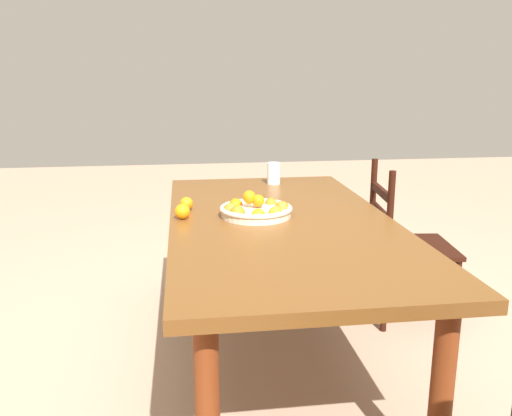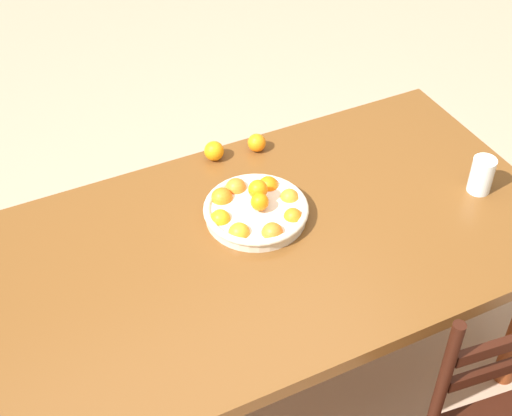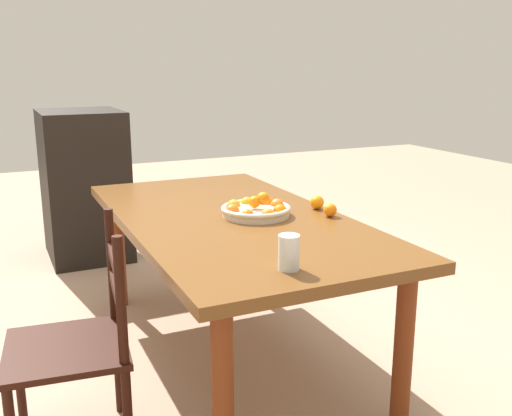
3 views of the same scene
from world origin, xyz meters
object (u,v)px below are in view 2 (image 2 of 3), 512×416
at_px(dining_table, 253,262).
at_px(orange_loose_1, 257,143).
at_px(drinking_glass, 482,175).
at_px(fruit_bowl, 255,210).
at_px(orange_loose_0, 214,151).

bearing_deg(dining_table, orange_loose_1, -117.35).
distance_m(dining_table, orange_loose_1, 0.49).
bearing_deg(drinking_glass, dining_table, -7.05).
relative_size(dining_table, orange_loose_1, 30.14).
bearing_deg(fruit_bowl, orange_loose_1, -116.97).
bearing_deg(fruit_bowl, orange_loose_0, -90.68).
bearing_deg(dining_table, drinking_glass, 172.95).
distance_m(orange_loose_0, drinking_glass, 0.91).
distance_m(dining_table, drinking_glass, 0.81).
xyz_separation_m(dining_table, fruit_bowl, (-0.06, -0.11, 0.11)).
distance_m(orange_loose_1, drinking_glass, 0.78).
bearing_deg(orange_loose_0, fruit_bowl, 89.32).
relative_size(fruit_bowl, orange_loose_0, 4.85).
height_order(dining_table, orange_loose_0, orange_loose_0).
distance_m(fruit_bowl, orange_loose_1, 0.36).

